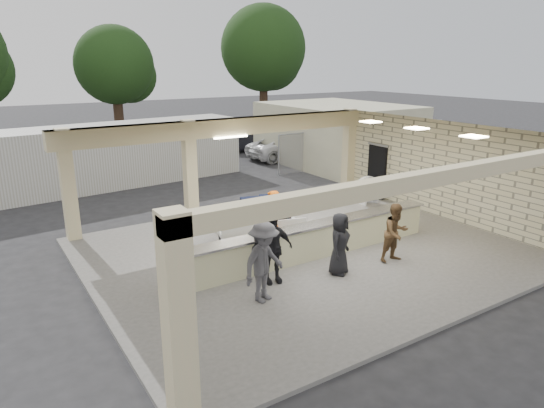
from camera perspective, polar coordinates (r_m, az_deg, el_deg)
ground at (r=14.38m, az=3.90°, el=-5.84°), size 120.00×120.00×0.00m
pavilion at (r=14.56m, az=3.12°, el=0.09°), size 12.01×10.00×3.55m
baggage_counter at (r=13.80m, az=5.18°, el=-4.23°), size 8.20×0.58×0.98m
luggage_cart at (r=14.54m, az=-1.84°, el=-1.80°), size 2.85×2.17×1.47m
drum_fan at (r=19.25m, az=11.23°, el=1.74°), size 0.91×0.87×1.05m
baggage_handler at (r=13.81m, az=-0.03°, el=-2.19°), size 0.63×0.77×1.86m
passenger_a at (r=13.73m, az=14.35°, el=-3.30°), size 0.83×0.41×1.65m
passenger_b at (r=12.01m, az=-0.00°, el=-5.23°), size 1.12×0.61×1.81m
passenger_c at (r=11.09m, az=-0.97°, el=-6.86°), size 1.31×0.81×1.91m
passenger_d at (r=12.66m, az=7.94°, el=-4.64°), size 0.86×0.69×1.65m
car_white_a at (r=28.27m, az=1.64°, el=6.67°), size 4.65×2.38×1.30m
car_white_b at (r=31.61m, az=5.96°, el=7.84°), size 5.00×2.15×1.54m
car_dark at (r=30.54m, az=-2.29°, el=7.59°), size 4.65×3.84×1.51m
container_white at (r=23.09m, az=-18.91°, el=5.40°), size 12.84×3.72×2.74m
fence at (r=27.67m, az=11.31°, el=6.99°), size 12.06×0.06×2.03m
tree_mid at (r=38.23m, az=-17.62°, el=14.98°), size 6.00×5.60×8.00m
tree_right at (r=42.20m, az=-0.76°, el=17.47°), size 7.20×7.00×10.00m
adjacent_building at (r=27.33m, az=7.61°, el=8.21°), size 6.00×8.00×3.20m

